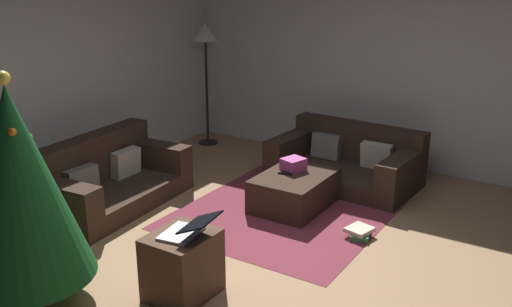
% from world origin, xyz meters
% --- Properties ---
extents(ground_plane, '(6.40, 6.40, 0.00)m').
position_xyz_m(ground_plane, '(0.00, 0.00, 0.00)').
color(ground_plane, '#93704C').
extents(rear_partition, '(6.40, 0.12, 2.60)m').
position_xyz_m(rear_partition, '(0.00, 3.14, 1.30)').
color(rear_partition, beige).
rests_on(rear_partition, ground_plane).
extents(corner_partition, '(0.12, 6.40, 2.60)m').
position_xyz_m(corner_partition, '(3.14, 0.00, 1.30)').
color(corner_partition, beige).
rests_on(corner_partition, ground_plane).
extents(couch_left, '(1.76, 1.00, 0.73)m').
position_xyz_m(couch_left, '(0.21, 2.25, 0.28)').
color(couch_left, '#332319').
rests_on(couch_left, ground_plane).
extents(couch_right, '(1.08, 1.73, 0.66)m').
position_xyz_m(couch_right, '(2.25, 0.34, 0.25)').
color(couch_right, '#332319').
rests_on(couch_right, ground_plane).
extents(ottoman, '(0.93, 0.67, 0.36)m').
position_xyz_m(ottoman, '(1.23, 0.50, 0.18)').
color(ottoman, '#332319').
rests_on(ottoman, ground_plane).
extents(gift_box, '(0.28, 0.26, 0.14)m').
position_xyz_m(gift_box, '(1.33, 0.58, 0.43)').
color(gift_box, '#B23F8C').
rests_on(gift_box, ottoman).
extents(tv_remote, '(0.09, 0.17, 0.02)m').
position_xyz_m(tv_remote, '(1.20, 0.60, 0.37)').
color(tv_remote, black).
rests_on(tv_remote, ottoman).
extents(christmas_tree, '(0.98, 0.98, 1.78)m').
position_xyz_m(christmas_tree, '(-1.45, 1.30, 0.97)').
color(christmas_tree, brown).
rests_on(christmas_tree, ground_plane).
extents(side_table, '(0.52, 0.44, 0.52)m').
position_xyz_m(side_table, '(-0.76, 0.40, 0.26)').
color(side_table, '#4C3323').
rests_on(side_table, ground_plane).
extents(laptop, '(0.39, 0.45, 0.18)m').
position_xyz_m(laptop, '(-0.75, 0.34, 0.58)').
color(laptop, silver).
rests_on(laptop, side_table).
extents(book_stack, '(0.33, 0.26, 0.09)m').
position_xyz_m(book_stack, '(0.93, -0.37, 0.05)').
color(book_stack, '#387A47').
rests_on(book_stack, ground_plane).
extents(corner_lamp, '(0.36, 0.36, 1.73)m').
position_xyz_m(corner_lamp, '(2.59, 2.68, 1.48)').
color(corner_lamp, black).
rests_on(corner_lamp, ground_plane).
extents(area_rug, '(2.60, 2.00, 0.01)m').
position_xyz_m(area_rug, '(1.23, 0.50, 0.00)').
color(area_rug, maroon).
rests_on(area_rug, ground_plane).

